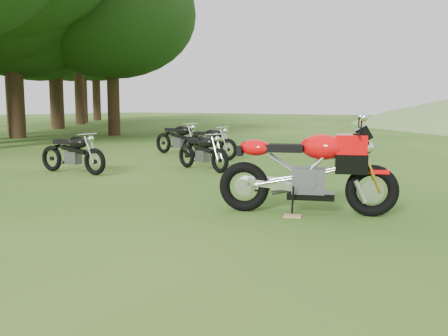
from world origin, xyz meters
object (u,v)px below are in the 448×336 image
Objects in this scene: vintage_moto_b at (72,152)px; vintage_moto_d at (179,138)px; vintage_moto_c at (209,141)px; vintage_moto_a at (202,150)px; sport_motorcycle at (307,164)px; plywood_board at (292,216)px.

vintage_moto_d is (-0.66, 4.26, 0.04)m from vintage_moto_b.
vintage_moto_c is at bearing -8.38° from vintage_moto_d.
vintage_moto_d is (-2.61, 2.31, 0.05)m from vintage_moto_a.
sport_motorcycle is 1.20× the size of vintage_moto_d.
sport_motorcycle is 1.26× the size of vintage_moto_c.
sport_motorcycle reaches higher than vintage_moto_c.
vintage_moto_d reaches higher than plywood_board.
vintage_moto_c is (-1.26, 1.94, 0.02)m from vintage_moto_a.
sport_motorcycle reaches higher than vintage_moto_b.
plywood_board is 0.13× the size of vintage_moto_b.
sport_motorcycle reaches higher than vintage_moto_a.
vintage_moto_c is 0.95× the size of vintage_moto_d.
sport_motorcycle is 4.65m from vintage_moto_a.
vintage_moto_a is 3.49m from vintage_moto_d.
plywood_board is at bearing -42.75° from vintage_moto_c.
plywood_board is at bearing -32.56° from vintage_moto_d.
plywood_board is 7.00m from vintage_moto_c.
vintage_moto_b is at bearing -73.95° from vintage_moto_d.
vintage_moto_b is 0.93× the size of vintage_moto_d.
vintage_moto_d is at bearing 118.24° from sport_motorcycle.
vintage_moto_a is at bearing 141.43° from plywood_board.
vintage_moto_b is 3.94m from vintage_moto_c.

